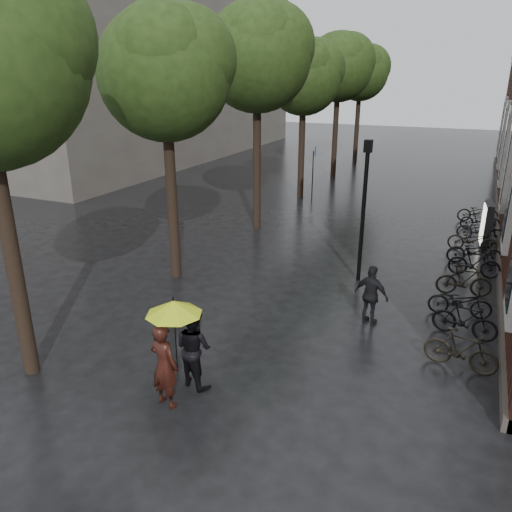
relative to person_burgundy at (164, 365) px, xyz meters
The scene contains 11 objects.
ground 1.64m from the person_burgundy, 62.26° to the right, with size 120.00×120.00×0.00m, color black.
bg_building 34.79m from the person_burgundy, 128.58° to the left, with size 16.00×30.00×14.00m, color #47423D.
street_trees 16.02m from the person_burgundy, 102.85° to the left, with size 4.33×34.03×8.91m.
person_burgundy is the anchor object (origin of this frame).
person_black 0.85m from the person_burgundy, 78.90° to the left, with size 0.84×0.65×1.72m, color black.
lime_umbrella 1.15m from the person_burgundy, 79.87° to the left, with size 1.11×1.11×1.64m.
pedestrian_walking 5.84m from the person_burgundy, 59.67° to the left, with size 0.94×0.39×1.61m, color black.
parked_bicycles 11.78m from the person_burgundy, 63.46° to the left, with size 2.10×13.62×0.96m.
ad_lightbox 13.92m from the person_burgundy, 66.35° to the left, with size 0.27×1.16×1.75m.
lamp_post 8.25m from the person_burgundy, 75.48° to the left, with size 0.23×0.23×4.38m.
cycle_sign 17.92m from the person_burgundy, 98.64° to the left, with size 0.14×0.50×2.72m.
Camera 1 is at (4.34, -5.63, 6.16)m, focal length 35.00 mm.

